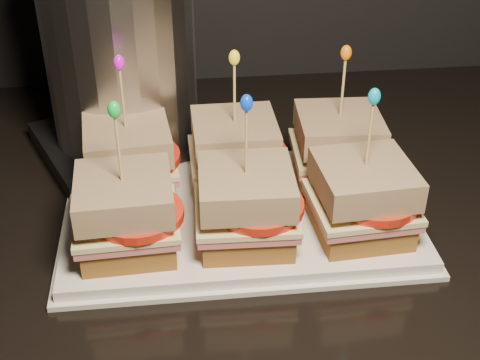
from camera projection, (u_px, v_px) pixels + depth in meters
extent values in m
cube|color=black|center=(343.00, 197.00, 0.82)|extent=(2.33, 0.67, 0.04)
cube|color=white|center=(240.00, 215.00, 0.74)|extent=(0.38, 0.23, 0.02)
cube|color=white|center=(240.00, 219.00, 0.74)|extent=(0.39, 0.25, 0.01)
cube|color=#5A360D|center=(131.00, 179.00, 0.76)|extent=(0.10, 0.10, 0.03)
cube|color=#BF5D58|center=(130.00, 167.00, 0.75)|extent=(0.11, 0.11, 0.01)
cube|color=beige|center=(129.00, 161.00, 0.75)|extent=(0.11, 0.11, 0.01)
cylinder|color=red|center=(139.00, 158.00, 0.74)|extent=(0.09, 0.09, 0.01)
cube|color=#50270D|center=(127.00, 140.00, 0.73)|extent=(0.10, 0.10, 0.03)
cylinder|color=tan|center=(123.00, 102.00, 0.71)|extent=(0.00, 0.00, 0.09)
ellipsoid|color=#CC11D1|center=(119.00, 63.00, 0.68)|extent=(0.01, 0.01, 0.02)
cube|color=#5A360D|center=(235.00, 173.00, 0.77)|extent=(0.09, 0.09, 0.03)
cube|color=#BF5D58|center=(235.00, 161.00, 0.76)|extent=(0.10, 0.10, 0.01)
cube|color=beige|center=(235.00, 155.00, 0.76)|extent=(0.10, 0.10, 0.01)
cylinder|color=red|center=(246.00, 152.00, 0.75)|extent=(0.09, 0.09, 0.01)
cube|color=#50270D|center=(235.00, 134.00, 0.74)|extent=(0.09, 0.09, 0.03)
cylinder|color=tan|center=(234.00, 97.00, 0.72)|extent=(0.00, 0.00, 0.09)
ellipsoid|color=yellow|center=(234.00, 58.00, 0.70)|extent=(0.01, 0.01, 0.02)
cube|color=#5A360D|center=(336.00, 167.00, 0.78)|extent=(0.10, 0.10, 0.03)
cube|color=#BF5D58|center=(337.00, 155.00, 0.77)|extent=(0.10, 0.10, 0.01)
cube|color=beige|center=(337.00, 149.00, 0.77)|extent=(0.11, 0.10, 0.01)
cylinder|color=red|center=(349.00, 146.00, 0.76)|extent=(0.09, 0.09, 0.01)
cube|color=#50270D|center=(339.00, 128.00, 0.76)|extent=(0.10, 0.10, 0.03)
cylinder|color=tan|center=(343.00, 91.00, 0.73)|extent=(0.00, 0.00, 0.09)
ellipsoid|color=orange|center=(346.00, 53.00, 0.71)|extent=(0.01, 0.01, 0.02)
cube|color=#5A360D|center=(128.00, 236.00, 0.67)|extent=(0.09, 0.09, 0.03)
cube|color=#BF5D58|center=(127.00, 223.00, 0.66)|extent=(0.10, 0.10, 0.01)
cube|color=beige|center=(126.00, 217.00, 0.66)|extent=(0.11, 0.10, 0.01)
cylinder|color=red|center=(138.00, 214.00, 0.65)|extent=(0.09, 0.09, 0.01)
cube|color=#50270D|center=(124.00, 194.00, 0.64)|extent=(0.10, 0.10, 0.03)
cylinder|color=tan|center=(119.00, 153.00, 0.62)|extent=(0.00, 0.00, 0.09)
ellipsoid|color=green|center=(114.00, 110.00, 0.59)|extent=(0.01, 0.01, 0.02)
cube|color=#5A360D|center=(246.00, 228.00, 0.68)|extent=(0.09, 0.09, 0.03)
cube|color=#BF5D58|center=(246.00, 215.00, 0.67)|extent=(0.10, 0.10, 0.01)
cube|color=beige|center=(246.00, 209.00, 0.67)|extent=(0.11, 0.10, 0.01)
cylinder|color=red|center=(259.00, 206.00, 0.66)|extent=(0.09, 0.09, 0.01)
cube|color=#50270D|center=(246.00, 186.00, 0.66)|extent=(0.10, 0.10, 0.03)
cylinder|color=tan|center=(246.00, 146.00, 0.63)|extent=(0.00, 0.00, 0.09)
ellipsoid|color=blue|center=(247.00, 103.00, 0.61)|extent=(0.01, 0.01, 0.02)
cube|color=#5A360D|center=(359.00, 220.00, 0.69)|extent=(0.10, 0.10, 0.03)
cube|color=#BF5D58|center=(361.00, 207.00, 0.69)|extent=(0.11, 0.10, 0.01)
cube|color=beige|center=(362.00, 202.00, 0.68)|extent=(0.11, 0.10, 0.01)
cylinder|color=red|center=(376.00, 198.00, 0.67)|extent=(0.09, 0.09, 0.01)
cube|color=#50270D|center=(364.00, 179.00, 0.67)|extent=(0.10, 0.10, 0.03)
cylinder|color=tan|center=(369.00, 139.00, 0.64)|extent=(0.00, 0.00, 0.09)
ellipsoid|color=#0696B6|center=(374.00, 97.00, 0.62)|extent=(0.01, 0.01, 0.02)
cube|color=#262628|center=(130.00, 141.00, 0.87)|extent=(0.27, 0.25, 0.03)
cylinder|color=silver|center=(120.00, 47.00, 0.80)|extent=(0.18, 0.18, 0.23)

